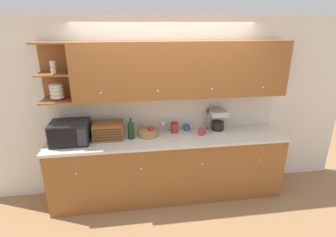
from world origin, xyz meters
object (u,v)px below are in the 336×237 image
(bread_box, at_px, (108,131))
(wine_glass, at_px, (162,124))
(microwave, at_px, (70,133))
(coffee_maker, at_px, (217,121))
(wine_bottle, at_px, (131,129))
(mug, at_px, (202,132))
(mug_blue_second, at_px, (186,127))
(storage_canister, at_px, (174,127))
(fruit_basket, at_px, (148,132))

(bread_box, xyz_separation_m, wine_glass, (0.78, 0.13, 0.01))
(microwave, bearing_deg, coffee_maker, 3.63)
(wine_bottle, bearing_deg, mug, -0.78)
(mug_blue_second, bearing_deg, coffee_maker, -9.89)
(mug_blue_second, bearing_deg, storage_canister, -163.77)
(microwave, xyz_separation_m, wine_glass, (1.27, 0.20, -0.02))
(bread_box, height_order, coffee_maker, coffee_maker)
(microwave, bearing_deg, storage_canister, 6.07)
(wine_bottle, height_order, coffee_maker, coffee_maker)
(fruit_basket, height_order, mug, fruit_basket)
(wine_glass, height_order, mug, wine_glass)
(wine_bottle, bearing_deg, bread_box, 170.26)
(bread_box, bearing_deg, wine_bottle, -9.74)
(fruit_basket, distance_m, mug, 0.77)
(wine_glass, distance_m, storage_canister, 0.18)
(microwave, xyz_separation_m, mug, (1.81, 0.01, -0.10))
(wine_bottle, distance_m, mug_blue_second, 0.85)
(mug, relative_size, coffee_maker, 0.33)
(storage_canister, bearing_deg, coffee_maker, -1.89)
(microwave, relative_size, coffee_maker, 1.56)
(mug_blue_second, xyz_separation_m, coffee_maker, (0.45, -0.08, 0.12))
(microwave, height_order, bread_box, microwave)
(mug_blue_second, xyz_separation_m, mug, (0.18, -0.20, 0.00))
(wine_bottle, distance_m, coffee_maker, 1.28)
(bread_box, bearing_deg, wine_glass, 9.63)
(bread_box, bearing_deg, mug, -2.92)
(mug_blue_second, height_order, mug, mug)
(bread_box, distance_m, coffee_maker, 1.59)
(mug, bearing_deg, bread_box, 177.08)
(mug, bearing_deg, mug_blue_second, 131.30)
(microwave, height_order, wine_bottle, wine_bottle)
(wine_glass, relative_size, coffee_maker, 0.56)
(microwave, distance_m, mug_blue_second, 1.65)
(coffee_maker, bearing_deg, mug, -154.55)
(fruit_basket, xyz_separation_m, coffee_maker, (1.03, 0.05, 0.11))
(wine_glass, bearing_deg, coffee_maker, -5.10)
(wine_glass, bearing_deg, storage_canister, -16.86)
(wine_bottle, relative_size, wine_glass, 1.66)
(mug_blue_second, distance_m, mug, 0.27)
(microwave, relative_size, mug_blue_second, 5.53)
(wine_bottle, height_order, mug_blue_second, wine_bottle)
(fruit_basket, relative_size, coffee_maker, 0.91)
(storage_canister, xyz_separation_m, mug_blue_second, (0.19, 0.06, -0.03))
(bread_box, relative_size, fruit_basket, 1.41)
(wine_glass, bearing_deg, wine_bottle, -158.23)
(storage_canister, height_order, mug_blue_second, storage_canister)
(microwave, xyz_separation_m, storage_canister, (1.44, 0.15, -0.07))
(microwave, relative_size, mug, 4.66)
(microwave, bearing_deg, bread_box, 8.36)
(fruit_basket, bearing_deg, bread_box, -178.88)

